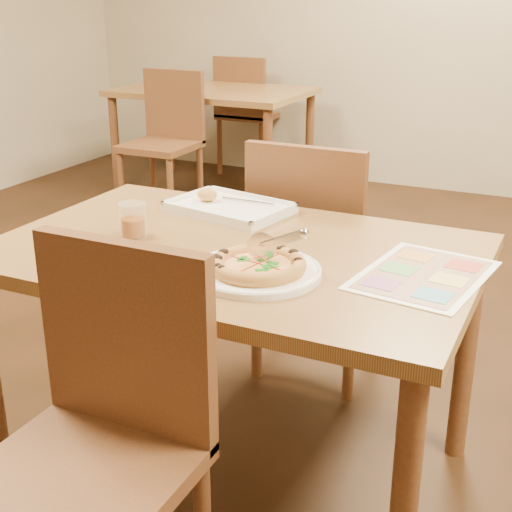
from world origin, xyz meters
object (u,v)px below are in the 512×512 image
at_px(bg_chair_near, 167,125).
at_px(plate, 256,272).
at_px(chair_far, 313,235).
at_px(pizza, 258,265).
at_px(bg_table, 213,101).
at_px(menu, 424,275).
at_px(appetizer_tray, 227,208).
at_px(dining_table, 235,276).
at_px(glass_tumbler, 133,222).
at_px(chair_near, 104,405).
at_px(pizza_cutter, 276,242).
at_px(bg_chair_far, 245,101).

relative_size(bg_chair_near, plate, 1.46).
distance_m(chair_far, pizza, 0.80).
xyz_separation_m(chair_far, bg_chair_near, (-1.60, 1.60, 0.00)).
relative_size(bg_table, menu, 3.38).
relative_size(bg_table, pizza, 5.48).
bearing_deg(bg_table, pizza, -59.47).
bearing_deg(bg_table, appetizer_tray, -60.38).
bearing_deg(dining_table, glass_tumbler, -172.14).
relative_size(dining_table, glass_tumbler, 13.44).
xyz_separation_m(plate, pizza, (0.01, -0.01, 0.02)).
xyz_separation_m(pizza, appetizer_tray, (-0.32, 0.44, -0.02)).
distance_m(chair_near, pizza_cutter, 0.56).
relative_size(dining_table, bg_chair_far, 2.77).
distance_m(pizza_cutter, menu, 0.37).
xyz_separation_m(bg_table, pizza_cutter, (1.78, -2.93, 0.17)).
relative_size(plate, appetizer_tray, 0.81).
bearing_deg(bg_chair_near, pizza, -53.49).
xyz_separation_m(bg_table, bg_chair_near, (0.00, -0.60, -0.07)).
xyz_separation_m(bg_table, bg_chair_far, (0.00, 0.50, -0.07)).
bearing_deg(chair_near, pizza, 71.45).
height_order(appetizer_tray, menu, appetizer_tray).
relative_size(chair_near, plate, 1.46).
relative_size(chair_far, bg_chair_near, 1.00).
height_order(chair_far, glass_tumbler, chair_far).
bearing_deg(chair_far, chair_near, 90.00).
bearing_deg(chair_far, pizza_cutter, 103.84).
height_order(bg_chair_far, pizza, bg_chair_far).
bearing_deg(bg_chair_far, dining_table, 115.85).
relative_size(dining_table, bg_chair_near, 2.77).
distance_m(dining_table, bg_chair_near, 2.72).
distance_m(chair_near, pizza, 0.50).
xyz_separation_m(chair_far, pizza, (0.15, -0.76, 0.18)).
relative_size(pizza_cutter, menu, 0.36).
bearing_deg(pizza_cutter, menu, 3.86).
bearing_deg(chair_far, appetizer_tray, 62.31).
relative_size(dining_table, chair_near, 2.77).
relative_size(chair_far, appetizer_tray, 1.18).
height_order(chair_near, glass_tumbler, chair_near).
bearing_deg(glass_tumbler, menu, 4.00).
xyz_separation_m(pizza_cutter, appetizer_tray, (-0.35, 0.41, -0.07)).
bearing_deg(bg_table, chair_far, -53.95).
relative_size(pizza, pizza_cutter, 1.72).
xyz_separation_m(chair_far, menu, (0.51, -0.59, 0.16)).
bearing_deg(appetizer_tray, bg_chair_far, 115.37).
bearing_deg(bg_table, glass_tumbler, -65.40).
bearing_deg(bg_chair_far, plate, 116.70).
bearing_deg(pizza, bg_table, 120.53).
bearing_deg(menu, bg_table, 127.19).
height_order(appetizer_tray, glass_tumbler, glass_tumbler).
bearing_deg(appetizer_tray, glass_tumbler, -112.14).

